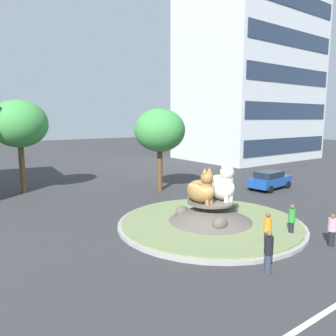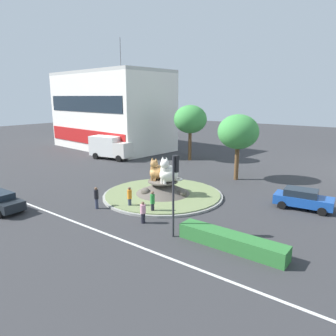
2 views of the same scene
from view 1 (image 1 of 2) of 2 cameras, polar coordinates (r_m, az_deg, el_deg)
ground_plane at (r=19.25m, az=7.40°, el=-9.87°), size 160.00×160.00×0.00m
roundabout_island at (r=19.10m, az=7.43°, el=-8.49°), size 10.65×10.65×1.43m
cat_statue_tabby at (r=18.22m, az=5.93°, el=-3.82°), size 1.33×2.08×2.05m
cat_statue_white at (r=19.04m, az=9.42°, el=-3.05°), size 1.57×2.28×2.31m
office_tower at (r=52.75m, az=14.09°, el=17.32°), size 19.08×14.64×28.45m
broadleaf_tree_behind_island at (r=27.23m, az=-1.46°, el=6.58°), size 4.25×4.25×6.94m
second_tree_near_tower at (r=28.87m, az=-24.69°, el=7.02°), size 4.49×4.49×7.60m
pedestrian_black_shirt at (r=13.79m, az=17.24°, el=-13.73°), size 0.35×0.35×1.77m
pedestrian_orange_shirt at (r=16.25m, az=17.08°, el=-10.27°), size 0.36×0.36×1.76m
pedestrian_green_shirt at (r=18.08m, az=20.90°, el=-8.51°), size 0.35×0.35×1.76m
pedestrian_pink_shirt at (r=17.79m, az=26.86°, el=-9.58°), size 0.40×0.40×1.58m
hatchback_near_shophouse at (r=29.60m, az=17.45°, el=-1.97°), size 4.53×2.43×1.59m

